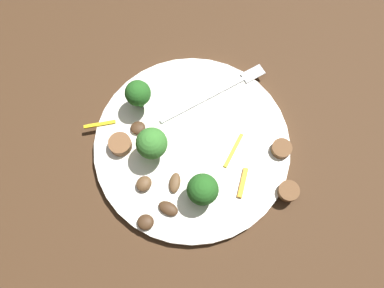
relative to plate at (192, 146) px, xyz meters
name	(u,v)px	position (x,y,z in m)	size (l,w,h in m)	color
ground_plane	(192,147)	(0.00, 0.00, -0.01)	(1.40, 1.40, 0.00)	#422B19
plate	(192,146)	(0.00, 0.00, 0.00)	(0.29, 0.29, 0.01)	white
fork	(221,91)	(0.07, 0.06, 0.01)	(0.18, 0.03, 0.00)	silver
broccoli_floret_0	(138,93)	(-0.05, 0.09, 0.05)	(0.04, 0.04, 0.06)	#296420
broccoli_floret_1	(203,190)	(-0.02, -0.07, 0.04)	(0.04, 0.04, 0.05)	#296420
broccoli_floret_2	(152,144)	(-0.06, 0.01, 0.05)	(0.04, 0.04, 0.06)	#408630
sausage_slice_0	(120,144)	(-0.10, 0.04, 0.02)	(0.03, 0.03, 0.02)	brown
sausage_slice_1	(281,149)	(0.12, -0.06, 0.01)	(0.03, 0.03, 0.01)	brown
sausage_slice_2	(288,191)	(0.10, -0.12, 0.01)	(0.03, 0.03, 0.01)	brown
mushroom_0	(175,183)	(-0.04, -0.05, 0.01)	(0.03, 0.02, 0.01)	brown
mushroom_1	(146,222)	(-0.10, -0.08, 0.01)	(0.02, 0.02, 0.01)	#422B19
mushroom_2	(138,128)	(-0.06, 0.05, 0.01)	(0.02, 0.02, 0.01)	#422B19
mushroom_3	(168,208)	(-0.07, -0.08, 0.01)	(0.03, 0.02, 0.01)	#422B19
mushroom_4	(144,184)	(-0.09, -0.03, 0.01)	(0.02, 0.02, 0.01)	brown
pepper_strip_0	(243,183)	(0.04, -0.08, 0.01)	(0.04, 0.01, 0.00)	orange
pepper_strip_1	(234,150)	(0.05, -0.03, 0.01)	(0.06, 0.01, 0.00)	yellow
pepper_strip_2	(100,124)	(-0.11, 0.08, 0.01)	(0.05, 0.00, 0.00)	yellow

